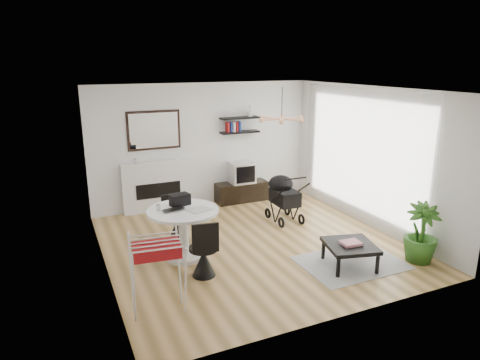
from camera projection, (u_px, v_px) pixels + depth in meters
name	position (u px, v px, depth m)	size (l,w,h in m)	color
floor	(252.00, 244.00, 7.62)	(5.00, 5.00, 0.00)	olive
ceiling	(254.00, 89.00, 6.89)	(5.00, 5.00, 0.00)	white
wall_back	(204.00, 145.00, 9.45)	(5.00, 5.00, 0.00)	white
wall_left	(100.00, 187.00, 6.27)	(5.00, 5.00, 0.00)	white
wall_right	(370.00, 157.00, 8.24)	(5.00, 5.00, 0.00)	white
sheer_curtain	(359.00, 156.00, 8.38)	(0.04, 3.60, 2.60)	white
fireplace	(157.00, 180.00, 9.13)	(1.50, 0.17, 2.16)	white
shelf_lower	(240.00, 132.00, 9.59)	(0.90, 0.25, 0.04)	black
shelf_upper	(240.00, 118.00, 9.51)	(0.90, 0.25, 0.04)	black
pendant_lamp	(282.00, 119.00, 7.58)	(0.90, 0.90, 0.10)	tan
tv_console	(241.00, 192.00, 9.88)	(1.20, 0.42, 0.45)	black
crt_tv	(241.00, 172.00, 9.75)	(0.54, 0.47, 0.47)	silver
dining_table	(183.00, 226.00, 6.92)	(1.16, 1.16, 0.85)	white
laptop	(175.00, 211.00, 6.75)	(0.36, 0.23, 0.03)	black
black_bag	(180.00, 200.00, 7.03)	(0.32, 0.19, 0.19)	black
newspaper	(199.00, 210.00, 6.83)	(0.35, 0.28, 0.01)	beige
drinking_glass	(158.00, 207.00, 6.80)	(0.06, 0.06, 0.10)	white
chair_far	(176.00, 227.00, 7.66)	(0.42, 0.43, 0.85)	black
chair_near	(204.00, 259.00, 6.40)	(0.45, 0.46, 0.91)	black
drying_rack	(158.00, 275.00, 5.42)	(0.74, 0.70, 1.00)	white
stroller	(283.00, 199.00, 8.66)	(0.52, 0.85, 1.02)	black
rug	(351.00, 263.00, 6.89)	(1.62, 1.17, 0.01)	#AFAFAF
coffee_table	(350.00, 246.00, 6.68)	(0.89, 0.89, 0.38)	black
magazines	(351.00, 243.00, 6.65)	(0.30, 0.24, 0.04)	#D5354E
potted_plant	(421.00, 233.00, 6.84)	(0.55, 0.55, 0.98)	#2D621C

